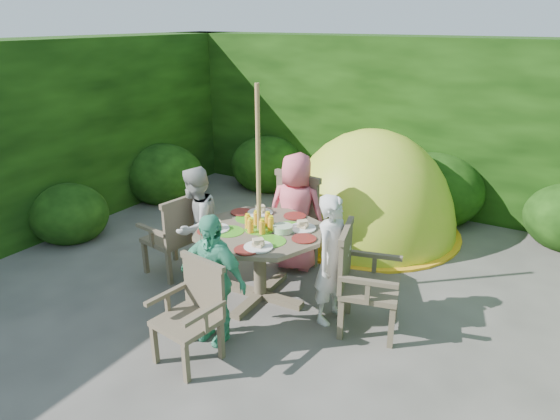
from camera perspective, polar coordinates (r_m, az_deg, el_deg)
The scene contains 13 objects.
ground at distance 5.05m, azimuth -0.43°, elevation -11.76°, with size 60.00×60.00×0.00m, color #46433E.
hedge_enclosure at distance 5.63m, azimuth 6.65°, elevation 5.58°, with size 9.00×9.00×2.50m.
patio_table at distance 5.02m, azimuth -2.31°, elevation -3.50°, with size 1.38×1.38×0.93m.
parasol_pole at distance 4.85m, azimuth -2.43°, elevation 1.30°, with size 0.04×0.04×2.20m, color olive.
garden_chair_right at distance 4.65m, azimuth 9.29°, elevation -7.79°, with size 0.64×0.69×0.97m.
garden_chair_left at distance 5.68m, azimuth -11.95°, elevation -2.76°, with size 0.56×0.61×0.91m.
garden_chair_back at distance 5.94m, azimuth 2.96°, elevation -0.43°, with size 0.70×0.64×1.06m.
garden_chair_front at distance 4.32m, azimuth -9.94°, elevation -11.27°, with size 0.56×0.52×0.85m.
child_right at distance 4.70m, azimuth 6.06°, elevation -5.65°, with size 0.46×0.30×1.27m, color silver.
child_left at distance 5.45m, azimuth -9.57°, elevation -1.80°, with size 0.63×0.49×1.30m, color #A7A6A1.
child_back at distance 5.65m, azimuth 1.84°, elevation -0.25°, with size 0.67×0.44×1.37m, color #EE6273.
child_front at distance 4.45m, azimuth -7.73°, elevation -7.78°, with size 0.71×0.30×1.21m, color #4CB38B.
dome_tent at distance 6.96m, azimuth 9.94°, elevation -2.44°, with size 2.69×2.69×2.82m.
Camera 1 is at (2.22, -3.62, 2.74)m, focal length 32.00 mm.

